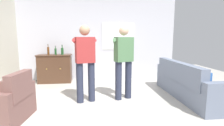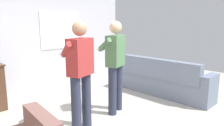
# 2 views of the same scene
# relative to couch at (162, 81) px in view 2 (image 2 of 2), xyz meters

# --- Properties ---
(wall_back_with_window) EXTENTS (5.20, 0.15, 2.80)m
(wall_back_with_window) POSITION_rel_couch_xyz_m (-1.89, 2.19, 1.07)
(wall_back_with_window) COLOR silver
(wall_back_with_window) RESTS_ON ground
(couch) EXTENTS (0.57, 2.27, 0.86)m
(couch) POSITION_rel_couch_xyz_m (0.00, 0.00, 0.00)
(couch) COLOR slate
(couch) RESTS_ON ground
(person_standing_left) EXTENTS (0.54, 0.52, 1.68)m
(person_standing_left) POSITION_rel_couch_xyz_m (-2.31, 0.01, 0.60)
(person_standing_left) COLOR #282D42
(person_standing_left) RESTS_ON ground
(person_standing_right) EXTENTS (0.53, 0.52, 1.68)m
(person_standing_right) POSITION_rel_couch_xyz_m (-1.45, 0.11, 0.60)
(person_standing_right) COLOR #282D42
(person_standing_right) RESTS_ON ground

